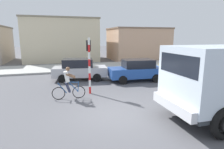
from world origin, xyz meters
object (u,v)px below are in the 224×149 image
cyclist (68,83)px  car_far_side (137,70)px  car_white_mid (79,69)px  traffic_light_pole (89,58)px  car_red_near (185,66)px

cyclist → car_far_side: size_ratio=0.42×
car_far_side → car_white_mid: bearing=158.7°
cyclist → traffic_light_pole: 1.89m
traffic_light_pole → car_white_mid: traffic_light_pole is taller
car_red_near → car_far_side: bearing=-171.0°
traffic_light_pole → car_red_near: size_ratio=0.80×
car_red_near → car_far_side: 4.88m
cyclist → car_white_mid: cyclist is taller
cyclist → car_white_mid: 4.57m
car_white_mid → car_far_side: 4.33m
cyclist → car_red_near: size_ratio=0.43×
car_red_near → traffic_light_pole: bearing=-161.7°
cyclist → car_far_side: bearing=29.0°
car_red_near → car_white_mid: same height
cyclist → car_white_mid: (1.11, 4.43, -0.05)m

